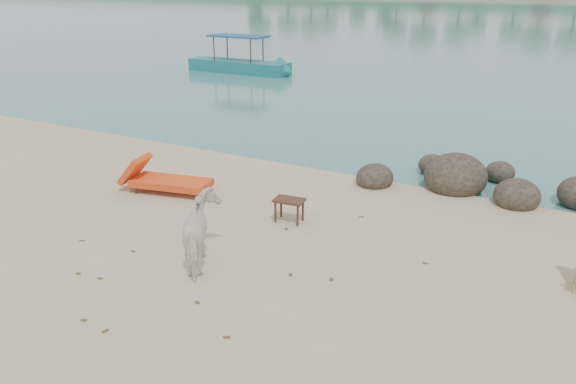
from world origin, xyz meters
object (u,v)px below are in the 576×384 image
at_px(cow, 203,234).
at_px(lounge_chair, 171,179).
at_px(boulders, 480,183).
at_px(side_table, 289,212).
at_px(boat_near, 238,42).

xyz_separation_m(cow, lounge_chair, (-2.71, 2.41, -0.26)).
relative_size(cow, lounge_chair, 0.63).
distance_m(boulders, lounge_chair, 7.00).
xyz_separation_m(boulders, side_table, (-2.97, -3.61, 0.04)).
bearing_deg(lounge_chair, boulders, 17.41).
xyz_separation_m(side_table, boat_near, (-11.50, 15.62, 1.27)).
height_order(side_table, boat_near, boat_near).
bearing_deg(boat_near, side_table, -53.84).
xyz_separation_m(cow, side_table, (0.40, 2.25, -0.36)).
distance_m(boulders, side_table, 4.68).
bearing_deg(side_table, boat_near, 119.96).
xyz_separation_m(boulders, cow, (-3.37, -5.87, 0.40)).
bearing_deg(boat_near, cow, -58.37).
bearing_deg(boulders, lounge_chair, -150.37).
distance_m(cow, side_table, 2.32).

